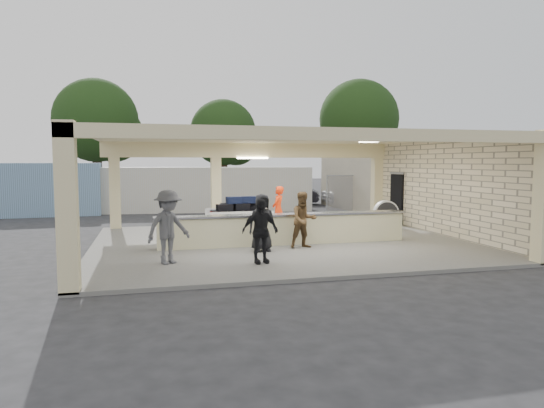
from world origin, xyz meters
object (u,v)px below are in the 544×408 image
object	(u,v)px
drum_fan	(386,213)
container_white	(209,189)
car_white_a	(361,195)
car_white_b	(426,191)
baggage_handler	(278,210)
passenger_b	(260,231)
luggage_cart	(238,214)
passenger_d	(262,223)
passenger_a	(304,220)
baggage_counter	(285,229)
passenger_c	(168,227)
car_dark	(284,193)

from	to	relation	value
drum_fan	container_white	xyz separation A→B (m)	(-5.95, 9.30, 0.53)
car_white_a	car_white_b	xyz separation A→B (m)	(4.72, 0.19, 0.13)
baggage_handler	passenger_b	xyz separation A→B (m)	(-1.85, -5.10, -0.02)
luggage_cart	passenger_d	bearing A→B (deg)	-88.12
passenger_a	passenger_b	xyz separation A→B (m)	(-1.78, -1.85, -0.02)
container_white	passenger_b	bearing A→B (deg)	-86.30
baggage_handler	car_white_b	size ratio (longest dim) A/B	0.35
baggage_handler	passenger_d	xyz separation A→B (m)	(-1.42, -3.46, -0.02)
baggage_counter	car_white_a	xyz separation A→B (m)	(8.67, 13.26, 0.07)
baggage_counter	passenger_b	distance (m)	3.01
baggage_counter	baggage_handler	bearing A→B (deg)	80.15
luggage_cart	passenger_b	bearing A→B (deg)	-93.15
passenger_c	passenger_a	bearing A→B (deg)	-13.42
passenger_b	passenger_d	distance (m)	1.70
container_white	car_white_b	bearing A→B (deg)	10.84
passenger_a	passenger_c	xyz separation A→B (m)	(-4.09, -1.34, 0.09)
luggage_cart	passenger_d	xyz separation A→B (m)	(0.06, -3.60, 0.11)
drum_fan	passenger_a	world-z (taller)	passenger_a
drum_fan	car_white_a	bearing A→B (deg)	81.64
baggage_counter	passenger_a	distance (m)	0.94
luggage_cart	drum_fan	xyz separation A→B (m)	(6.04, 0.20, -0.16)
passenger_a	passenger_b	world-z (taller)	passenger_a
car_white_b	car_dark	xyz separation A→B (m)	(-9.16, 1.81, -0.04)
drum_fan	car_dark	size ratio (longest dim) A/B	0.24
passenger_b	passenger_d	size ratio (longest dim) A/B	0.99
passenger_c	passenger_d	bearing A→B (deg)	-9.09
baggage_handler	car_dark	bearing A→B (deg)	-161.73
baggage_counter	car_dark	xyz separation A→B (m)	(4.24, 15.26, 0.16)
baggage_handler	container_white	distance (m)	9.74
passenger_c	passenger_d	distance (m)	2.97
baggage_counter	container_white	distance (m)	12.16
car_dark	container_white	xyz separation A→B (m)	(-5.20, -3.16, 0.47)
car_dark	passenger_a	bearing A→B (deg)	-170.45
baggage_handler	passenger_a	world-z (taller)	baggage_handler
luggage_cart	car_white_a	distance (m)	14.43
baggage_handler	passenger_b	bearing A→B (deg)	14.92
car_dark	car_white_b	bearing A→B (deg)	-78.03
drum_fan	passenger_a	distance (m)	5.87
baggage_counter	drum_fan	bearing A→B (deg)	29.38
baggage_counter	car_white_a	distance (m)	15.85
baggage_handler	car_white_a	distance (m)	13.59
baggage_counter	car_dark	world-z (taller)	car_dark
passenger_c	container_white	xyz separation A→B (m)	(2.77, 14.23, 0.16)
passenger_d	car_white_b	size ratio (longest dim) A/B	0.34
baggage_counter	drum_fan	size ratio (longest dim) A/B	7.56
passenger_d	car_white_a	world-z (taller)	passenger_d
baggage_handler	luggage_cart	bearing A→B (deg)	-60.65
baggage_handler	car_white_a	bearing A→B (deg)	177.48
car_white_a	container_white	world-z (taller)	container_white
passenger_c	passenger_b	bearing A→B (deg)	-43.88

